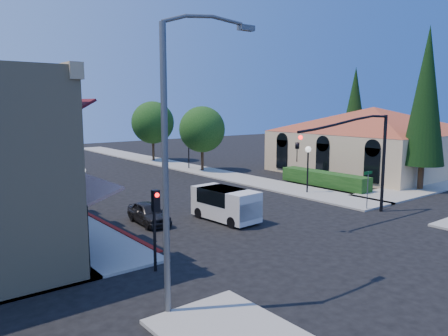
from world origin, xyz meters
TOP-DOWN VIEW (x-y plane):
  - ground at (0.00, 0.00)m, footprint 120.00×120.00m
  - sidewalk_right at (8.75, 27.00)m, footprint 3.50×50.00m
  - curb_red_strip at (-6.90, 8.00)m, footprint 0.25×10.00m
  - mission_building at (21.99, 11.50)m, footprint 30.12×30.12m
  - hedge at (11.70, 9.00)m, footprint 1.40×8.00m
  - conifer_near at (16.50, 3.50)m, footprint 3.20×3.20m
  - conifer_far at (28.00, 18.00)m, footprint 3.20×3.20m
  - street_tree_a at (8.80, 22.00)m, footprint 4.56×4.56m
  - street_tree_b at (8.80, 32.00)m, footprint 4.94×4.94m
  - signal_mast_arm at (5.86, 1.50)m, footprint 8.01×0.39m
  - secondary_signal at (-8.00, 1.41)m, footprint 0.28×0.42m
  - cobra_streetlight at (-9.15, -2.00)m, footprint 3.60×0.25m
  - street_name_sign at (7.50, 2.20)m, footprint 0.80×0.06m
  - lamppost_left_near at (-8.50, 8.00)m, footprint 0.44×0.44m
  - lamppost_left_far at (-8.50, 22.00)m, footprint 0.44×0.44m
  - lamppost_right_near at (8.50, 8.00)m, footprint 0.44×0.44m
  - lamppost_right_far at (8.50, 24.00)m, footprint 0.44×0.44m
  - white_van at (-1.00, 5.78)m, footprint 2.09×4.28m
  - parked_car_a at (-4.81, 7.95)m, footprint 1.69×3.65m
  - parked_car_b at (-4.80, 19.00)m, footprint 1.16×3.28m
  - parked_car_c at (-6.20, 23.79)m, footprint 1.95×4.02m
  - parked_car_d at (-6.07, 26.00)m, footprint 2.43×4.44m

SIDE VIEW (x-z plane):
  - ground at x=0.00m, z-range 0.00..0.00m
  - curb_red_strip at x=-6.90m, z-range -0.03..0.03m
  - hedge at x=11.70m, z-range -0.55..0.55m
  - sidewalk_right at x=8.75m, z-range 0.00..0.12m
  - parked_car_b at x=-4.80m, z-range 0.00..1.08m
  - parked_car_c at x=-6.20m, z-range 0.00..1.13m
  - parked_car_d at x=-6.07m, z-range 0.00..1.18m
  - parked_car_a at x=-4.81m, z-range 0.00..1.21m
  - white_van at x=-1.00m, z-range 0.14..1.99m
  - street_name_sign at x=7.50m, z-range 0.45..2.95m
  - secondary_signal at x=-8.00m, z-range 0.66..3.98m
  - lamppost_left_near at x=-8.50m, z-range 0.95..4.52m
  - lamppost_left_far at x=-8.50m, z-range 0.95..4.52m
  - lamppost_right_near at x=8.50m, z-range 0.95..4.52m
  - lamppost_right_far at x=8.50m, z-range 0.95..4.52m
  - mission_building at x=21.99m, z-range 0.55..6.95m
  - signal_mast_arm at x=5.86m, z-range 1.09..7.09m
  - street_tree_a at x=8.80m, z-range 0.95..7.43m
  - street_tree_b at x=8.80m, z-range 1.03..8.05m
  - cobra_streetlight at x=-9.15m, z-range 0.61..9.92m
  - conifer_far at x=28.00m, z-range 0.86..11.86m
  - conifer_near at x=16.50m, z-range 0.98..13.48m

